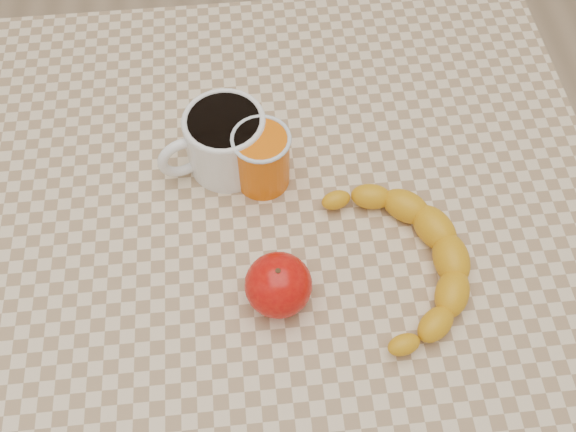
{
  "coord_description": "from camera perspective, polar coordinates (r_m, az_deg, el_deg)",
  "views": [
    {
      "loc": [
        -0.04,
        -0.39,
        1.41
      ],
      "look_at": [
        0.0,
        0.0,
        0.77
      ],
      "focal_mm": 40.0,
      "sensor_mm": 36.0,
      "label": 1
    }
  ],
  "objects": [
    {
      "name": "ground",
      "position": [
        1.46,
        0.0,
        -15.96
      ],
      "size": [
        3.0,
        3.0,
        0.0
      ],
      "primitive_type": "plane",
      "color": "tan",
      "rests_on": "ground"
    },
    {
      "name": "table",
      "position": [
        0.84,
        0.0,
        -3.76
      ],
      "size": [
        0.8,
        0.8,
        0.75
      ],
      "color": "beige",
      "rests_on": "ground"
    },
    {
      "name": "apple",
      "position": [
        0.69,
        -0.86,
        -6.15
      ],
      "size": [
        0.09,
        0.09,
        0.07
      ],
      "color": "#A30506",
      "rests_on": "table"
    },
    {
      "name": "banana",
      "position": [
        0.73,
        10.13,
        -3.88
      ],
      "size": [
        0.21,
        0.28,
        0.04
      ],
      "primitive_type": null,
      "rotation": [
        0.0,
        0.0,
        0.07
      ],
      "color": "gold",
      "rests_on": "table"
    },
    {
      "name": "coffee_mug",
      "position": [
        0.79,
        -5.74,
        6.74
      ],
      "size": [
        0.15,
        0.13,
        0.08
      ],
      "color": "white",
      "rests_on": "table"
    },
    {
      "name": "orange_juice_glass",
      "position": [
        0.77,
        -2.33,
        5.14
      ],
      "size": [
        0.07,
        0.07,
        0.08
      ],
      "color": "#DF5D07",
      "rests_on": "table"
    }
  ]
}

